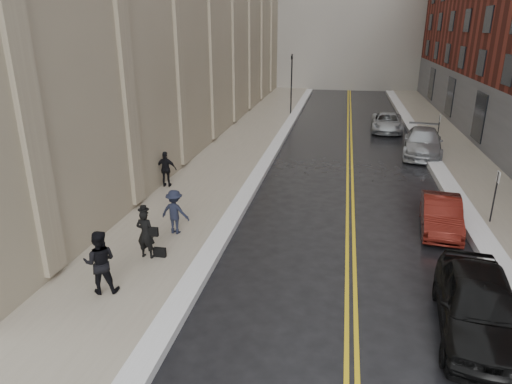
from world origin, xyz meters
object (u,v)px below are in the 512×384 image
at_px(car_silver_far, 387,122).
at_px(pedestrian_c, 166,169).
at_px(car_maroon, 441,214).
at_px(pedestrian_main, 146,234).
at_px(pedestrian_a, 100,262).
at_px(car_silver_near, 423,142).
at_px(pedestrian_b, 175,212).
at_px(car_black, 479,305).

height_order(car_silver_far, pedestrian_c, pedestrian_c).
distance_m(car_maroon, car_silver_far, 17.79).
bearing_deg(pedestrian_main, pedestrian_a, 83.74).
xyz_separation_m(car_silver_near, pedestrian_main, (-10.99, -15.73, 0.22)).
relative_size(pedestrian_b, pedestrian_c, 0.98).
xyz_separation_m(car_black, pedestrian_a, (-10.18, -0.21, 0.28)).
distance_m(pedestrian_main, pedestrian_b, 2.02).
bearing_deg(pedestrian_b, pedestrian_a, 88.40).
xyz_separation_m(car_maroon, pedestrian_c, (-12.03, 2.47, 0.36)).
bearing_deg(pedestrian_a, car_black, 163.49).
distance_m(car_maroon, pedestrian_c, 12.28).
xyz_separation_m(car_silver_far, pedestrian_c, (-11.37, -15.30, 0.34)).
bearing_deg(pedestrian_b, car_maroon, -158.39).
distance_m(car_maroon, pedestrian_main, 10.98).
distance_m(car_maroon, pedestrian_a, 12.39).
relative_size(car_silver_near, pedestrian_c, 3.14).
bearing_deg(car_black, pedestrian_b, 163.46).
bearing_deg(car_silver_far, pedestrian_main, -110.31).
relative_size(car_black, pedestrian_c, 2.80).
xyz_separation_m(car_black, pedestrian_c, (-11.76, 8.91, 0.19)).
bearing_deg(pedestrian_c, car_silver_far, -132.50).
bearing_deg(pedestrian_main, car_maroon, -151.97).
bearing_deg(car_silver_near, car_black, -85.98).
bearing_deg(car_black, car_maroon, 93.89).
xyz_separation_m(car_maroon, pedestrian_main, (-10.04, -4.45, 0.35)).
relative_size(car_maroon, car_silver_far, 0.81).
distance_m(car_silver_far, pedestrian_main, 24.13).
xyz_separation_m(car_silver_far, pedestrian_b, (-9.11, -20.23, 0.32)).
bearing_deg(car_silver_near, pedestrian_c, -137.87).
bearing_deg(car_silver_near, pedestrian_a, -114.47).
height_order(pedestrian_main, pedestrian_b, pedestrian_main).
distance_m(car_black, pedestrian_main, 9.97).
height_order(car_black, pedestrian_b, pedestrian_b).
bearing_deg(car_silver_far, pedestrian_c, -124.03).
relative_size(car_black, car_maroon, 1.22).
bearing_deg(pedestrian_a, car_maroon, -165.20).
relative_size(car_silver_near, car_silver_far, 1.12).
bearing_deg(car_silver_near, pedestrian_main, -116.98).
relative_size(car_black, pedestrian_b, 2.87).
height_order(pedestrian_main, pedestrian_a, pedestrian_a).
height_order(car_black, car_maroon, car_black).
distance_m(car_black, car_silver_near, 17.77).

